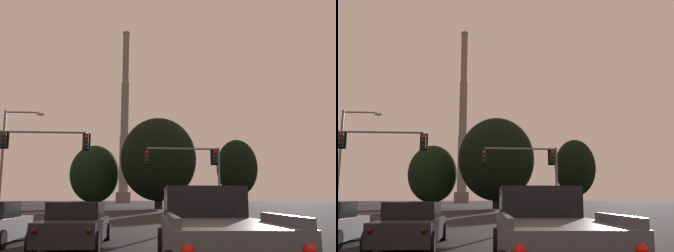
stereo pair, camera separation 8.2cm
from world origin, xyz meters
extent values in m
cube|color=#232328|center=(-0.16, 13.59, 0.53)|extent=(1.89, 4.63, 0.70)
cube|color=black|center=(-0.15, 13.82, 1.15)|extent=(1.66, 2.23, 0.55)
cylinder|color=black|center=(-1.00, 15.51, 0.32)|extent=(0.23, 0.64, 0.64)
cylinder|color=black|center=(0.76, 15.47, 0.32)|extent=(0.23, 0.64, 0.64)
cylinder|color=black|center=(-1.07, 11.71, 0.32)|extent=(0.23, 0.64, 0.64)
cylinder|color=black|center=(0.69, 11.68, 0.32)|extent=(0.23, 0.64, 0.64)
sphere|color=#500705|center=(-0.92, 11.29, 0.68)|extent=(0.17, 0.17, 0.17)
sphere|color=#500705|center=(0.52, 11.26, 0.68)|extent=(0.17, 0.17, 0.17)
cube|color=#4C4F54|center=(3.35, 8.21, 0.66)|extent=(2.20, 5.47, 0.88)
cube|color=black|center=(3.42, 9.96, 1.46)|extent=(1.91, 1.87, 0.72)
cube|color=#4C4F54|center=(2.36, 6.86, 1.18)|extent=(0.19, 2.43, 0.16)
cube|color=#4C4F54|center=(4.24, 6.79, 1.18)|extent=(0.19, 2.43, 0.16)
cylinder|color=black|center=(2.45, 10.44, 0.40)|extent=(0.25, 0.81, 0.80)
cylinder|color=black|center=(4.41, 10.37, 0.40)|extent=(0.25, 0.81, 0.80)
sphere|color=red|center=(2.43, 5.52, 0.85)|extent=(0.17, 0.17, 0.17)
sphere|color=red|center=(4.07, 5.46, 0.85)|extent=(0.17, 0.17, 0.17)
cylinder|color=black|center=(-2.24, 16.15, 0.30)|extent=(0.23, 0.60, 0.60)
cylinder|color=slate|center=(8.01, 28.93, 2.64)|extent=(0.18, 0.18, 5.28)
cylinder|color=black|center=(8.01, 28.93, 0.05)|extent=(0.40, 0.40, 0.10)
cube|color=black|center=(7.72, 28.93, 4.61)|extent=(0.34, 0.34, 1.04)
cube|color=black|center=(7.72, 29.11, 4.61)|extent=(0.58, 0.03, 1.25)
sphere|color=red|center=(7.72, 28.74, 4.93)|extent=(0.22, 0.22, 0.22)
sphere|color=#352604|center=(7.72, 28.74, 4.61)|extent=(0.22, 0.22, 0.22)
sphere|color=black|center=(7.72, 28.74, 4.29)|extent=(0.22, 0.22, 0.22)
cylinder|color=slate|center=(5.34, 28.93, 5.18)|extent=(5.35, 0.14, 0.14)
sphere|color=slate|center=(8.01, 28.93, 5.18)|extent=(0.18, 0.18, 0.18)
cube|color=black|center=(2.66, 28.93, 4.54)|extent=(0.34, 0.34, 1.04)
cube|color=black|center=(2.66, 29.11, 4.54)|extent=(0.58, 0.03, 1.25)
sphere|color=red|center=(2.66, 28.74, 4.86)|extent=(0.22, 0.22, 0.22)
sphere|color=#352604|center=(2.66, 28.74, 4.54)|extent=(0.22, 0.22, 0.22)
sphere|color=black|center=(2.66, 28.74, 4.22)|extent=(0.22, 0.22, 0.22)
cube|color=black|center=(-7.37, 28.25, 5.59)|extent=(0.34, 0.34, 1.04)
cube|color=black|center=(-7.37, 28.43, 5.59)|extent=(0.58, 0.03, 1.25)
sphere|color=red|center=(-7.37, 28.06, 5.92)|extent=(0.22, 0.22, 0.22)
sphere|color=#352604|center=(-7.37, 28.06, 5.59)|extent=(0.22, 0.22, 0.22)
sphere|color=black|center=(-7.37, 28.06, 5.27)|extent=(0.22, 0.22, 0.22)
cylinder|color=slate|center=(-4.67, 28.25, 6.16)|extent=(5.97, 0.14, 0.14)
sphere|color=slate|center=(-7.66, 28.25, 6.16)|extent=(0.18, 0.18, 0.18)
cube|color=black|center=(-1.68, 28.25, 5.52)|extent=(0.34, 0.34, 1.04)
cube|color=black|center=(-1.68, 28.43, 5.52)|extent=(0.58, 0.03, 1.25)
sphere|color=red|center=(-1.68, 28.06, 5.85)|extent=(0.22, 0.22, 0.22)
sphere|color=#352604|center=(-1.68, 28.06, 5.52)|extent=(0.22, 0.22, 0.22)
sphere|color=black|center=(-1.68, 28.06, 5.20)|extent=(0.22, 0.22, 0.22)
cylinder|color=slate|center=(-8.61, 31.97, 4.27)|extent=(0.20, 0.20, 8.54)
cylinder|color=slate|center=(-7.23, 31.97, 8.39)|extent=(2.76, 0.12, 0.12)
sphere|color=slate|center=(-8.61, 31.97, 8.39)|extent=(0.20, 0.20, 0.20)
ellipsoid|color=silver|center=(-5.85, 31.97, 8.27)|extent=(0.64, 0.36, 0.26)
cylinder|color=slate|center=(-1.76, 141.58, 1.92)|extent=(5.31, 5.31, 3.83)
cylinder|color=gray|center=(-1.76, 141.58, 13.84)|extent=(3.32, 3.32, 20.02)
cylinder|color=gray|center=(-1.76, 141.58, 33.86)|extent=(2.85, 2.85, 20.02)
cylinder|color=gray|center=(-1.76, 141.58, 53.88)|extent=(2.39, 2.39, 20.02)
cylinder|color=gray|center=(-1.76, 141.58, 63.54)|extent=(2.67, 2.67, 0.70)
cylinder|color=black|center=(-4.63, 65.42, 1.01)|extent=(0.79, 0.79, 2.02)
ellipsoid|color=black|center=(-4.63, 65.42, 5.52)|extent=(7.95, 7.15, 9.31)
cylinder|color=black|center=(5.56, 60.71, 1.39)|extent=(1.17, 1.17, 2.78)
ellipsoid|color=black|center=(5.56, 60.71, 7.58)|extent=(11.73, 10.56, 12.81)
cylinder|color=black|center=(20.77, 71.48, 1.66)|extent=(0.76, 0.76, 3.32)
ellipsoid|color=black|center=(20.77, 71.48, 7.19)|extent=(7.55, 6.80, 10.33)
camera|label=1|loc=(1.70, 0.18, 1.52)|focal=42.00mm
camera|label=2|loc=(1.78, 0.18, 1.52)|focal=42.00mm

